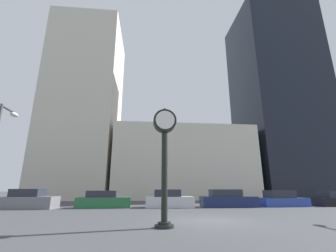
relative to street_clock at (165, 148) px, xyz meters
The scene contains 11 objects.
ground_plane 4.35m from the street_clock, 37.84° to the left, with size 200.00×200.00×0.00m, color #424247.
building_tall_tower 30.00m from the street_clock, 112.78° to the left, with size 10.09×12.00×28.20m.
building_storefront_row 26.29m from the street_clock, 79.45° to the left, with size 20.11×12.00×10.26m.
building_glass_modern 36.78m from the street_clock, 49.03° to the left, with size 12.85×12.00×33.79m.
street_clock is the anchor object (origin of this frame).
car_grey 13.89m from the street_clock, 135.49° to the left, with size 4.06×1.98×1.47m.
car_green 11.05m from the street_clock, 112.65° to the left, with size 4.31×2.01×1.33m.
car_silver 10.11m from the street_clock, 83.07° to the left, with size 3.95×2.09×1.42m.
car_navy 11.70m from the street_clock, 57.48° to the left, with size 4.63×1.93×1.42m.
car_blue 15.06m from the street_clock, 41.72° to the left, with size 4.04×1.91×1.35m.
street_lamp_left 8.92m from the street_clock, 162.37° to the left, with size 0.36×1.57×5.83m.
Camera 1 is at (-3.08, -11.43, 1.53)m, focal length 24.00 mm.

